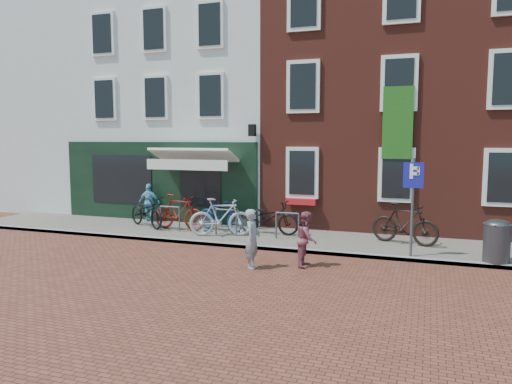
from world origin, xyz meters
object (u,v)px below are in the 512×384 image
(bicycle_3, at_px, (221,217))
(bicycle_4, at_px, (268,217))
(bicycle_1, at_px, (179,212))
(litter_bin, at_px, (497,239))
(bicycle_5, at_px, (405,224))
(boy, at_px, (307,239))
(bicycle_2, at_px, (221,215))
(woman, at_px, (253,239))
(parking_sign, at_px, (413,191))
(cafe_person, at_px, (149,203))
(bicycle_0, at_px, (147,212))

(bicycle_3, height_order, bicycle_4, bicycle_3)
(bicycle_1, relative_size, bicycle_4, 0.97)
(litter_bin, distance_m, bicycle_5, 2.65)
(boy, bearing_deg, bicycle_1, 57.76)
(litter_bin, height_order, bicycle_3, bicycle_3)
(bicycle_2, relative_size, bicycle_4, 1.00)
(woman, xyz_separation_m, bicycle_1, (-3.83, 3.35, -0.03))
(litter_bin, bearing_deg, woman, -158.53)
(woman, bearing_deg, boy, -64.45)
(woman, bearing_deg, parking_sign, -61.51)
(parking_sign, height_order, bicycle_3, parking_sign)
(woman, height_order, bicycle_5, woman)
(woman, bearing_deg, cafe_person, 49.27)
(parking_sign, distance_m, bicycle_5, 1.86)
(parking_sign, xyz_separation_m, woman, (-3.57, -2.13, -1.07))
(woman, distance_m, cafe_person, 7.23)
(parking_sign, relative_size, woman, 1.75)
(bicycle_0, bearing_deg, boy, -85.37)
(bicycle_1, relative_size, bicycle_2, 0.97)
(woman, relative_size, bicycle_1, 0.73)
(parking_sign, relative_size, bicycle_1, 1.29)
(cafe_person, height_order, bicycle_5, cafe_person)
(cafe_person, relative_size, bicycle_3, 0.71)
(parking_sign, bearing_deg, bicycle_5, 99.18)
(parking_sign, relative_size, cafe_person, 1.82)
(woman, height_order, bicycle_3, woman)
(parking_sign, bearing_deg, woman, -149.20)
(cafe_person, relative_size, bicycle_4, 0.69)
(cafe_person, xyz_separation_m, bicycle_1, (1.84, -1.14, -0.10))
(bicycle_0, xyz_separation_m, bicycle_4, (4.32, 0.23, 0.00))
(bicycle_5, bearing_deg, litter_bin, -104.50)
(bicycle_4, distance_m, bicycle_5, 4.16)
(parking_sign, xyz_separation_m, boy, (-2.38, -1.50, -1.11))
(bicycle_0, bearing_deg, woman, -95.21)
(litter_bin, height_order, bicycle_5, bicycle_5)
(parking_sign, bearing_deg, bicycle_2, 166.41)
(woman, xyz_separation_m, boy, (1.19, 0.63, -0.04))
(parking_sign, relative_size, bicycle_0, 1.25)
(bicycle_2, bearing_deg, cafe_person, 97.37)
(litter_bin, distance_m, boy, 4.65)
(litter_bin, relative_size, bicycle_1, 0.58)
(bicycle_4, bearing_deg, boy, -144.27)
(litter_bin, height_order, cafe_person, cafe_person)
(cafe_person, bearing_deg, bicycle_3, 150.70)
(woman, distance_m, bicycle_0, 6.21)
(boy, relative_size, cafe_person, 0.98)
(bicycle_3, bearing_deg, bicycle_4, -79.30)
(bicycle_3, bearing_deg, bicycle_1, 55.05)
(woman, relative_size, bicycle_4, 0.71)
(litter_bin, xyz_separation_m, parking_sign, (-2.00, -0.06, 1.10))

